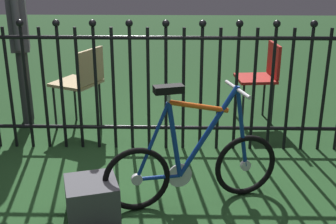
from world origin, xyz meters
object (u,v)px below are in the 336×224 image
(chair_tan, at_px, (82,79))
(chair_red, at_px, (263,73))
(display_crate, at_px, (92,199))
(bicycle, at_px, (193,163))
(person_visitor, at_px, (19,36))

(chair_tan, xyz_separation_m, chair_red, (1.86, 0.28, -0.01))
(chair_red, relative_size, display_crate, 2.44)
(bicycle, xyz_separation_m, chair_tan, (-1.07, 1.42, 0.22))
(chair_tan, relative_size, chair_red, 1.00)
(chair_tan, distance_m, display_crate, 1.71)
(person_visitor, bearing_deg, chair_tan, -16.14)
(chair_red, xyz_separation_m, display_crate, (-1.48, -1.91, -0.39))
(chair_red, height_order, person_visitor, person_visitor)
(bicycle, xyz_separation_m, chair_red, (0.78, 1.70, 0.21))
(bicycle, height_order, display_crate, bicycle)
(chair_red, bearing_deg, person_visitor, -177.88)
(person_visitor, distance_m, display_crate, 2.23)
(display_crate, bearing_deg, chair_tan, 103.04)
(chair_red, bearing_deg, bicycle, -114.75)
(chair_tan, relative_size, person_visitor, 0.54)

